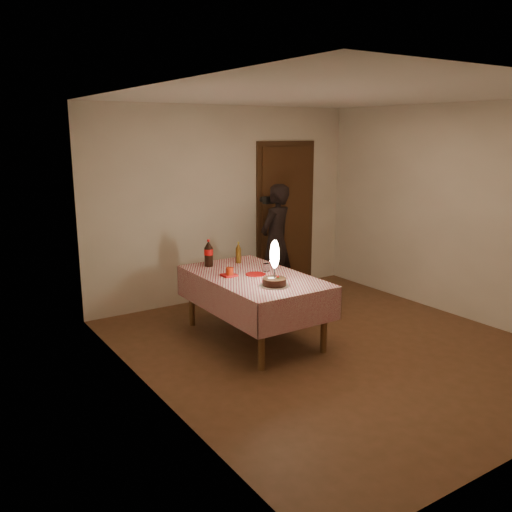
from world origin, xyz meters
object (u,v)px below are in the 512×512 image
Objects in this scene: cola_bottle at (209,253)px; red_plate at (255,274)px; amber_bottle_right at (238,253)px; amber_bottle_left at (209,254)px; red_cup at (230,272)px; photographer at (276,241)px; dining_table at (253,284)px; birthday_cake at (275,273)px; clear_cup at (266,267)px.

red_plate is at bearing -68.54° from cola_bottle.
amber_bottle_left is at bearing 153.56° from amber_bottle_right.
red_cup is 0.39× the size of amber_bottle_left.
amber_bottle_left is at bearing -161.60° from photographer.
cola_bottle is at bearing -119.64° from amber_bottle_left.
amber_bottle_right reaches higher than dining_table.
cola_bottle is (-0.17, 1.09, 0.02)m from birthday_cake.
dining_table is 3.63× the size of birthday_cake.
red_cup is at bearing 162.84° from red_plate.
amber_bottle_left is 1.00× the size of amber_bottle_right.
clear_cup is 1.42m from photographer.
amber_bottle_left reaches higher than dining_table.
photographer is (1.09, 1.15, 0.06)m from red_plate.
birthday_cake is at bearing -95.42° from dining_table.
birthday_cake reaches higher than clear_cup.
clear_cup is 0.53m from amber_bottle_right.
birthday_cake is 0.59m from clear_cup.
photographer reaches higher than amber_bottle_left.
dining_table is 0.27m from clear_cup.
amber_bottle_left is 1.34m from photographer.
photographer is (1.17, 1.62, -0.07)m from birthday_cake.
photographer reaches higher than clear_cup.
photographer is at bearing 50.44° from clear_cup.
amber_bottle_left is 0.35m from amber_bottle_right.
photographer is (0.96, 0.58, -0.05)m from amber_bottle_right.
red_plate is 0.86× the size of amber_bottle_left.
photographer is at bearing 46.55° from red_plate.
birthday_cake is 0.60m from red_cup.
photographer reaches higher than amber_bottle_right.
clear_cup is at bearing -84.50° from amber_bottle_right.
birthday_cake is 0.50m from red_plate.
cola_bottle reaches higher than dining_table.
cola_bottle is at bearing 172.49° from amber_bottle_right.
dining_table is at bearing -133.94° from photographer.
photographer reaches higher than red_cup.
birthday_cake reaches higher than cola_bottle.
birthday_cake is 4.74× the size of red_cup.
amber_bottle_right is at bearing -26.44° from amber_bottle_left.
cola_bottle is 1.43m from photographer.
cola_bottle is (0.03, 0.53, 0.10)m from red_cup.
clear_cup is (0.18, 0.05, 0.04)m from red_plate.
photographer reaches higher than dining_table.
red_cup is (-0.24, 0.10, 0.15)m from dining_table.
photographer is at bearing 18.40° from amber_bottle_left.
photographer is at bearing 21.68° from cola_bottle.
red_plate is 0.69× the size of cola_bottle.
amber_bottle_left is (0.09, 0.64, 0.07)m from red_cup.
cola_bottle is (-0.21, 0.64, 0.25)m from dining_table.
clear_cup is at bearing -53.20° from cola_bottle.
birthday_cake is at bearing -101.36° from amber_bottle_right.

